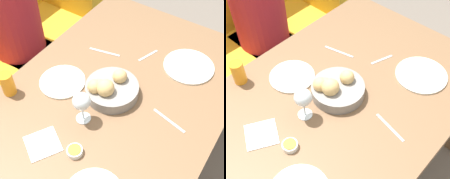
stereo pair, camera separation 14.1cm
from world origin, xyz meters
The scene contains 14 objects.
ground_plane centered at (0.00, 0.00, 0.00)m, with size 10.00×10.00×0.00m, color #6B6056.
dining_table centered at (0.00, 0.00, 0.67)m, with size 1.47×0.97×0.77m.
couch centered at (0.09, 1.08, 0.32)m, with size 1.68×0.70×0.89m.
seated_person centered at (0.27, 0.93, 0.49)m, with size 0.35×0.45×1.15m.
bread_basket centered at (0.02, 0.02, 0.81)m, with size 0.24×0.24×0.12m.
plate_near_right centered at (0.38, -0.21, 0.77)m, with size 0.25×0.25×0.01m.
plate_far_center centered at (-0.04, 0.25, 0.77)m, with size 0.22×0.22×0.01m.
juice_glass centered at (-0.22, 0.41, 0.82)m, with size 0.06×0.06×0.11m.
wine_glass centered at (-0.16, 0.04, 0.88)m, with size 0.08×0.08×0.16m.
jam_bowl_honey centered at (-0.31, -0.03, 0.78)m, with size 0.06×0.06×0.03m.
fork_silver centered at (0.25, 0.20, 0.77)m, with size 0.05×0.17×0.00m.
knife_silver centered at (0.04, -0.28, 0.77)m, with size 0.05×0.17×0.00m.
spoon_coffee centered at (0.35, 0.00, 0.77)m, with size 0.12×0.05×0.00m.
napkin centered at (-0.35, 0.10, 0.77)m, with size 0.18×0.18×0.00m.
Camera 2 is at (-0.67, -0.61, 1.85)m, focal length 50.00 mm.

